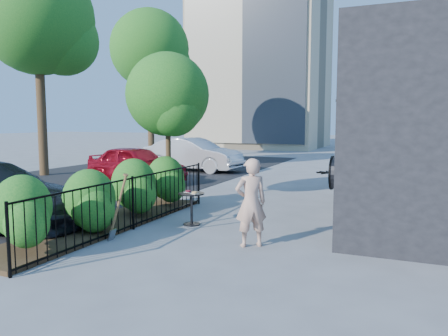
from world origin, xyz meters
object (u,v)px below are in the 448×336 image
at_px(street_tree_near, 38,25).
at_px(woman, 251,203).
at_px(shovel, 117,211).
at_px(street_tree_far, 150,54).
at_px(car_red, 136,164).
at_px(cafe_table, 192,203).
at_px(car_silver, 193,154).
at_px(patio_tree, 169,100).

bearing_deg(street_tree_near, woman, -29.06).
bearing_deg(shovel, street_tree_far, 120.39).
distance_m(street_tree_near, car_red, 6.99).
relative_size(cafe_table, shovel, 0.56).
height_order(street_tree_far, cafe_table, street_tree_far).
relative_size(cafe_table, car_red, 0.19).
distance_m(car_red, car_silver, 4.06).
bearing_deg(woman, cafe_table, -67.36).
bearing_deg(street_tree_near, car_red, -3.30).
xyz_separation_m(cafe_table, car_red, (-4.75, 4.87, 0.18)).
bearing_deg(street_tree_near, car_silver, 38.23).
bearing_deg(patio_tree, car_silver, 112.43).
xyz_separation_m(woman, shovel, (-2.36, -0.67, -0.21)).
distance_m(woman, shovel, 2.46).
relative_size(woman, shovel, 1.21).
bearing_deg(street_tree_far, patio_tree, -55.49).
relative_size(patio_tree, shovel, 3.03).
bearing_deg(car_silver, cafe_table, -148.32).
bearing_deg(patio_tree, car_red, 136.54).
xyz_separation_m(street_tree_near, car_silver, (4.81, 3.79, -5.19)).
bearing_deg(car_red, woman, -122.39).
bearing_deg(patio_tree, shovel, -74.75).
height_order(cafe_table, car_red, car_red).
height_order(woman, shovel, woman).
bearing_deg(street_tree_far, cafe_table, -54.55).
distance_m(patio_tree, shovel, 4.33).
relative_size(cafe_table, woman, 0.47).
bearing_deg(shovel, car_silver, 110.05).
xyz_separation_m(woman, car_silver, (-6.23, 9.93, -0.06)).
xyz_separation_m(patio_tree, street_tree_near, (-7.70, 3.20, 3.15)).
height_order(street_tree_near, car_red, street_tree_near).
height_order(street_tree_far, car_red, street_tree_far).
relative_size(patio_tree, car_red, 1.02).
relative_size(street_tree_near, street_tree_far, 1.00).
bearing_deg(car_silver, street_tree_near, 132.98).
height_order(patio_tree, shovel, patio_tree).
xyz_separation_m(cafe_table, car_silver, (-4.53, 8.92, 0.25)).
bearing_deg(patio_tree, cafe_table, -49.53).
relative_size(cafe_table, car_silver, 0.17).
relative_size(street_tree_far, cafe_table, 11.28).
bearing_deg(car_silver, patio_tree, -152.83).
relative_size(patio_tree, woman, 2.51).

